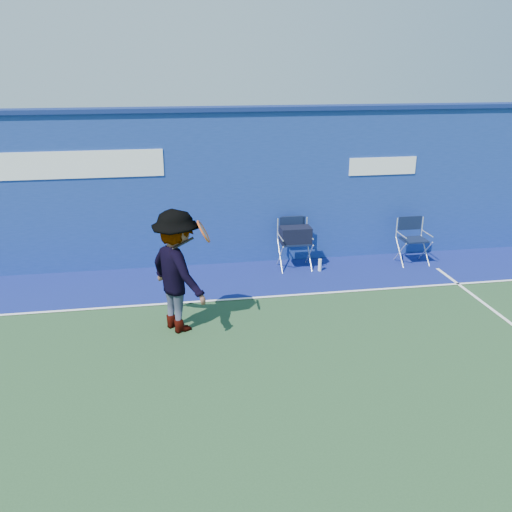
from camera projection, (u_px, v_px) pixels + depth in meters
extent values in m
plane|color=#244325|center=(240.00, 413.00, 6.33)|extent=(80.00, 80.00, 0.00)
cube|color=navy|center=(204.00, 190.00, 10.65)|extent=(24.00, 0.40, 3.00)
cube|color=navy|center=(201.00, 109.00, 10.13)|extent=(24.00, 0.50, 0.08)
cube|color=white|center=(37.00, 166.00, 9.79)|extent=(4.50, 0.02, 0.50)
cube|color=white|center=(383.00, 166.00, 10.88)|extent=(1.40, 0.02, 0.35)
cube|color=navy|center=(210.00, 281.00, 10.14)|extent=(24.00, 1.80, 0.01)
cube|color=white|center=(215.00, 300.00, 9.30)|extent=(24.00, 0.06, 0.01)
cube|color=black|center=(295.00, 242.00, 10.61)|extent=(0.52, 0.44, 0.03)
cube|color=silver|center=(292.00, 228.00, 10.78)|extent=(0.59, 0.03, 0.43)
cube|color=black|center=(292.00, 224.00, 10.75)|extent=(0.52, 0.03, 0.30)
cube|color=black|center=(296.00, 235.00, 10.53)|extent=(0.59, 0.34, 0.32)
cube|color=black|center=(292.00, 222.00, 10.73)|extent=(0.43, 0.06, 0.24)
cube|color=black|center=(414.00, 240.00, 10.88)|extent=(0.49, 0.41, 0.03)
cube|color=silver|center=(410.00, 227.00, 11.04)|extent=(0.55, 0.02, 0.40)
cube|color=black|center=(410.00, 223.00, 11.01)|extent=(0.49, 0.03, 0.28)
cylinder|color=white|center=(320.00, 265.00, 10.59)|extent=(0.07, 0.07, 0.25)
imported|color=#EA4738|center=(177.00, 271.00, 8.05)|extent=(1.23, 1.40, 1.88)
torus|color=#C64A1A|center=(204.00, 232.00, 7.78)|extent=(0.21, 0.38, 0.34)
cylinder|color=gray|center=(204.00, 232.00, 7.78)|extent=(0.16, 0.32, 0.28)
cylinder|color=black|center=(183.00, 243.00, 7.78)|extent=(0.32, 0.05, 0.19)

